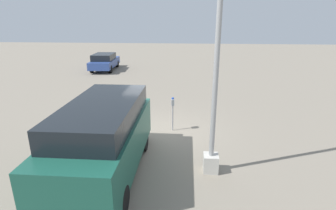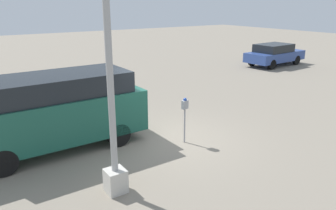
{
  "view_description": "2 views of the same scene",
  "coord_description": "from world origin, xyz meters",
  "px_view_note": "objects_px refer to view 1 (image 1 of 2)",
  "views": [
    {
      "loc": [
        9.67,
        1.04,
        4.41
      ],
      "look_at": [
        0.29,
        0.27,
        1.3
      ],
      "focal_mm": 28.0,
      "sensor_mm": 36.0,
      "label": 1
    },
    {
      "loc": [
        5.36,
        7.86,
        4.15
      ],
      "look_at": [
        -0.08,
        -0.17,
        1.1
      ],
      "focal_mm": 35.0,
      "sensor_mm": 36.0,
      "label": 2
    }
  ],
  "objects_px": {
    "parking_meter_near": "(173,106)",
    "lamp_post": "(214,113)",
    "parked_van": "(103,137)",
    "car_distant": "(105,61)"
  },
  "relations": [
    {
      "from": "parking_meter_near",
      "to": "parked_van",
      "type": "bearing_deg",
      "value": -35.81
    },
    {
      "from": "parking_meter_near",
      "to": "parked_van",
      "type": "height_order",
      "value": "parked_van"
    },
    {
      "from": "parking_meter_near",
      "to": "parked_van",
      "type": "relative_size",
      "value": 0.28
    },
    {
      "from": "parking_meter_near",
      "to": "lamp_post",
      "type": "xyz_separation_m",
      "value": [
        2.96,
        1.34,
        0.83
      ]
    },
    {
      "from": "lamp_post",
      "to": "parked_van",
      "type": "relative_size",
      "value": 1.2
    },
    {
      "from": "parking_meter_near",
      "to": "lamp_post",
      "type": "relative_size",
      "value": 0.23
    },
    {
      "from": "parked_van",
      "to": "car_distant",
      "type": "xyz_separation_m",
      "value": [
        -16.2,
        -5.17,
        -0.42
      ]
    },
    {
      "from": "car_distant",
      "to": "parking_meter_near",
      "type": "bearing_deg",
      "value": -155.03
    },
    {
      "from": "parking_meter_near",
      "to": "lamp_post",
      "type": "bearing_deg",
      "value": 16.33
    },
    {
      "from": "lamp_post",
      "to": "parked_van",
      "type": "xyz_separation_m",
      "value": [
        0.39,
        -3.11,
        -0.68
      ]
    }
  ]
}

